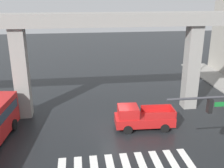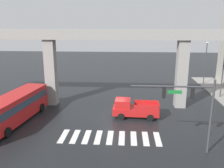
{
  "view_description": "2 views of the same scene",
  "coord_description": "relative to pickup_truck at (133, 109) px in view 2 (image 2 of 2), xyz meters",
  "views": [
    {
      "loc": [
        -3.02,
        -20.47,
        11.21
      ],
      "look_at": [
        -0.07,
        1.58,
        3.58
      ],
      "focal_mm": 42.51,
      "sensor_mm": 36.0,
      "label": 1
    },
    {
      "loc": [
        1.48,
        -25.41,
        10.46
      ],
      "look_at": [
        -0.23,
        1.24,
        3.46
      ],
      "focal_mm": 38.16,
      "sensor_mm": 36.0,
      "label": 2
    }
  ],
  "objects": [
    {
      "name": "city_bus",
      "position": [
        -12.66,
        -2.45,
        0.73
      ],
      "size": [
        3.88,
        11.03,
        2.99
      ],
      "color": "red",
      "rests_on": "ground"
    },
    {
      "name": "traffic_signal_mast",
      "position": [
        4.26,
        -7.15,
        3.39
      ],
      "size": [
        6.49,
        0.32,
        6.2
      ],
      "color": "#38383D",
      "rests_on": "ground"
    },
    {
      "name": "street_lamp_far_north",
      "position": [
        12.48,
        15.6,
        3.57
      ],
      "size": [
        0.44,
        0.7,
        7.24
      ],
      "color": "#38383D",
      "rests_on": "ground"
    },
    {
      "name": "elevated_overpass",
      "position": [
        -2.24,
        3.88,
        7.02
      ],
      "size": [
        48.53,
        1.89,
        9.59
      ],
      "color": "gray",
      "rests_on": "ground"
    },
    {
      "name": "street_lamp_mid_block",
      "position": [
        12.48,
        7.92,
        3.57
      ],
      "size": [
        0.44,
        0.7,
        7.24
      ],
      "color": "#38383D",
      "rests_on": "ground"
    },
    {
      "name": "pickup_truck",
      "position": [
        0.0,
        0.0,
        0.0
      ],
      "size": [
        5.18,
        2.25,
        2.08
      ],
      "color": "red",
      "rests_on": "ground"
    },
    {
      "name": "ground_plane",
      "position": [
        -2.24,
        0.2,
        -0.99
      ],
      "size": [
        120.0,
        120.0,
        0.0
      ],
      "primitive_type": "plane",
      "color": "black"
    },
    {
      "name": "crosswalk_stripes",
      "position": [
        -2.24,
        -5.07,
        -0.98
      ],
      "size": [
        9.35,
        2.8,
        0.01
      ],
      "color": "silver",
      "rests_on": "ground"
    }
  ]
}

